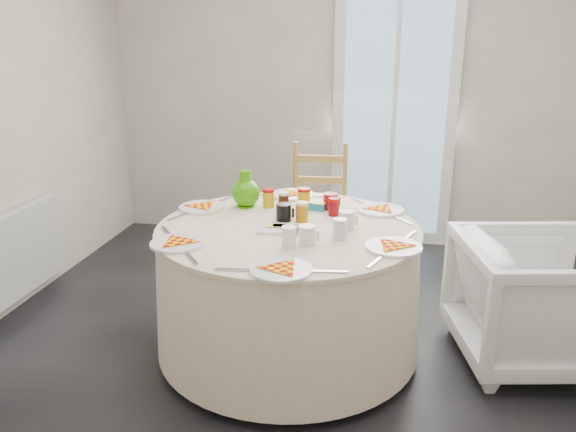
% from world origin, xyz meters
% --- Properties ---
extents(floor, '(4.00, 4.00, 0.00)m').
position_xyz_m(floor, '(0.00, 0.00, 0.00)').
color(floor, black).
rests_on(floor, ground).
extents(wall_back, '(4.00, 0.02, 2.60)m').
position_xyz_m(wall_back, '(0.00, 2.00, 1.30)').
color(wall_back, '#BCB5A3').
rests_on(wall_back, floor).
extents(glass_door, '(1.00, 0.08, 2.10)m').
position_xyz_m(glass_door, '(0.40, 1.95, 1.05)').
color(glass_door, silver).
rests_on(glass_door, floor).
extents(radiator, '(0.07, 1.00, 0.55)m').
position_xyz_m(radiator, '(-1.94, 0.20, 0.38)').
color(radiator, silver).
rests_on(radiator, floor).
extents(table, '(1.45, 1.45, 0.73)m').
position_xyz_m(table, '(-0.14, 0.03, 0.38)').
color(table, '#FAE7CC').
rests_on(table, floor).
extents(wooden_chair, '(0.46, 0.44, 0.97)m').
position_xyz_m(wooden_chair, '(-0.12, 1.17, 0.47)').
color(wooden_chair, gold).
rests_on(wooden_chair, floor).
extents(armchair, '(0.84, 0.87, 0.78)m').
position_xyz_m(armchair, '(1.18, 0.15, 0.39)').
color(armchair, white).
rests_on(armchair, floor).
extents(place_settings, '(1.65, 1.65, 0.03)m').
position_xyz_m(place_settings, '(-0.14, 0.03, 0.77)').
color(place_settings, white).
rests_on(place_settings, table).
extents(jar_cluster, '(0.50, 0.34, 0.13)m').
position_xyz_m(jar_cluster, '(-0.13, 0.31, 0.82)').
color(jar_cluster, '#A14A18').
rests_on(jar_cluster, table).
extents(butter_tub, '(0.14, 0.11, 0.05)m').
position_xyz_m(butter_tub, '(-0.04, 0.37, 0.79)').
color(butter_tub, teal).
rests_on(butter_tub, table).
extents(green_pitcher, '(0.18, 0.18, 0.21)m').
position_xyz_m(green_pitcher, '(-0.45, 0.35, 0.87)').
color(green_pitcher, '#399907').
rests_on(green_pitcher, table).
extents(cheese_platter, '(0.27, 0.17, 0.03)m').
position_xyz_m(cheese_platter, '(-0.15, -0.04, 0.77)').
color(cheese_platter, white).
rests_on(cheese_platter, table).
extents(mugs_glasses, '(0.77, 0.77, 0.12)m').
position_xyz_m(mugs_glasses, '(-0.00, 0.00, 0.81)').
color(mugs_glasses, '#A49B9D').
rests_on(mugs_glasses, table).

